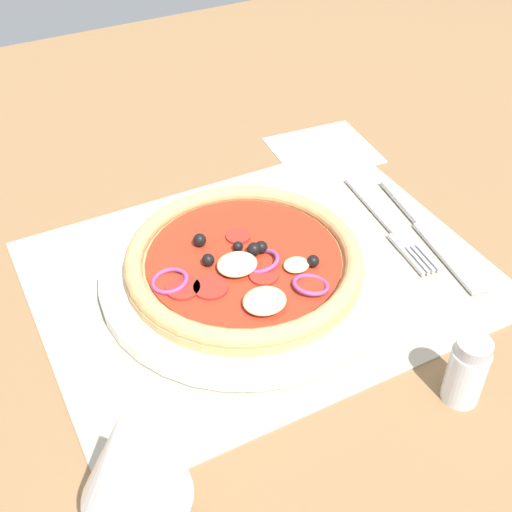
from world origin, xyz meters
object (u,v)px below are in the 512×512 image
fork (391,228)px  pizza (246,263)px  plate (246,275)px  napkin (323,149)px  knife (430,233)px  wine_glass (131,462)px  pepper_shaker (467,371)px

fork → pizza: bearing=-83.4°
plate → napkin: plate is taller
plate → knife: (-21.02, 2.62, -0.47)cm
fork → knife: knife is taller
knife → wine_glass: size_ratio=1.34×
wine_glass → napkin: wine_glass is taller
pizza → knife: size_ratio=1.17×
pizza → pepper_shaker: size_ratio=3.50×
plate → pepper_shaker: pepper_shaker is taller
pepper_shaker → wine_glass: bearing=-0.2°
plate → knife: bearing=172.9°
fork → knife: 4.12cm
pizza → napkin: 27.30cm
pizza → fork: (-17.95, -0.19, -2.32)cm
pepper_shaker → pizza: bearing=-64.8°
pepper_shaker → napkin: bearing=-105.3°
plate → fork: size_ratio=1.58×
fork → wine_glass: size_ratio=1.21×
pizza → wine_glass: size_ratio=1.57×
wine_glass → fork: bearing=-150.1°
wine_glass → plate: bearing=-131.3°
pizza → pepper_shaker: 22.86cm
pizza → pepper_shaker: pepper_shaker is taller
fork → wine_glass: (36.09, 20.76, 9.53)cm
knife → napkin: 20.55cm
plate → pizza: 1.82cm
napkin → plate: bearing=41.4°
knife → wine_glass: (39.21, 18.06, 9.50)cm
plate → knife: plate is taller
pepper_shaker → knife: bearing=-122.0°
pizza → napkin: (-20.33, -18.02, -2.76)cm
knife → wine_glass: 44.20cm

